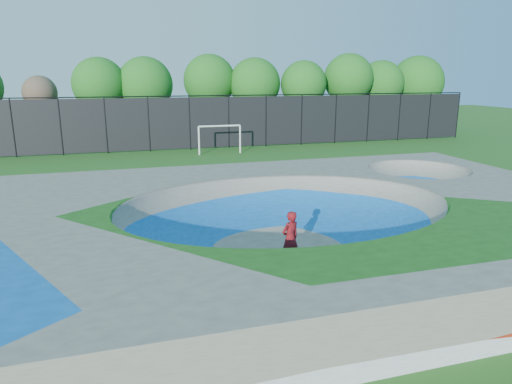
# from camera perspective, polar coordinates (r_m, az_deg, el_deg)

# --- Properties ---
(ground) EXTENTS (120.00, 120.00, 0.00)m
(ground) POSITION_cam_1_polar(r_m,az_deg,el_deg) (15.28, 3.68, -6.66)
(ground) COLOR #205317
(ground) RESTS_ON ground
(skate_deck) EXTENTS (22.00, 14.00, 1.50)m
(skate_deck) POSITION_cam_1_polar(r_m,az_deg,el_deg) (15.02, 3.72, -3.99)
(skate_deck) COLOR gray
(skate_deck) RESTS_ON ground
(skater) EXTENTS (0.71, 0.59, 1.67)m
(skater) POSITION_cam_1_polar(r_m,az_deg,el_deg) (13.47, 4.30, -5.83)
(skater) COLOR red
(skater) RESTS_ON ground
(skateboard) EXTENTS (0.81, 0.48, 0.05)m
(skateboard) POSITION_cam_1_polar(r_m,az_deg,el_deg) (13.77, 4.24, -8.99)
(skateboard) COLOR black
(skateboard) RESTS_ON ground
(soccer_goal) EXTENTS (3.11, 0.12, 2.06)m
(soccer_goal) POSITION_cam_1_polar(r_m,az_deg,el_deg) (32.79, -4.56, 7.24)
(soccer_goal) COLOR silver
(soccer_goal) RESTS_ON ground
(fence) EXTENTS (48.09, 0.09, 4.04)m
(fence) POSITION_cam_1_polar(r_m,az_deg,el_deg) (34.89, -8.29, 8.67)
(fence) COLOR black
(fence) RESTS_ON ground
(treeline) EXTENTS (52.01, 6.81, 7.44)m
(treeline) POSITION_cam_1_polar(r_m,az_deg,el_deg) (40.23, -6.75, 13.27)
(treeline) COLOR #4D3826
(treeline) RESTS_ON ground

